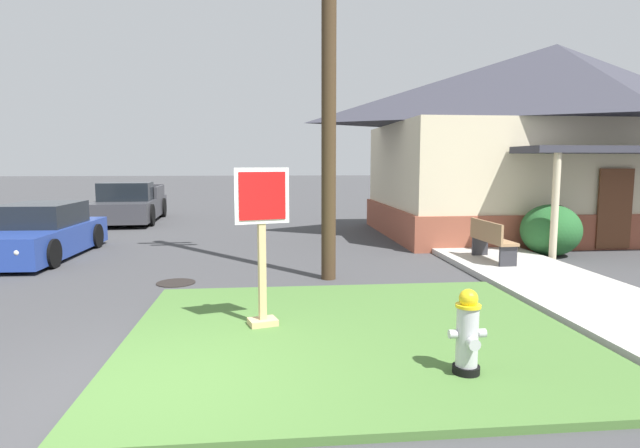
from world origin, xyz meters
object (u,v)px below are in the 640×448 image
Objects in this scene: parked_sedan_blue at (40,234)px; street_bench at (491,239)px; manhole_cover at (176,283)px; stop_sign at (262,251)px; pickup_truck_charcoal at (130,205)px; fire_hydrant at (467,334)px.

parked_sedan_blue is 10.21m from street_bench.
manhole_cover is at bearing -40.07° from parked_sedan_blue.
stop_sign is 14.00m from pickup_truck_charcoal.
fire_hydrant is at bearing -116.06° from street_bench.
fire_hydrant is 5.95m from manhole_cover.
pickup_truck_charcoal is at bearing 108.30° from manhole_cover.
stop_sign is 1.41× the size of street_bench.
fire_hydrant is 6.22m from street_bench.
fire_hydrant is 0.42× the size of stop_sign.
street_bench is at bearing 8.33° from manhole_cover.
street_bench is at bearing 63.94° from fire_hydrant.
street_bench is (10.00, -2.08, 0.04)m from parked_sedan_blue.
parked_sedan_blue reaches higher than fire_hydrant.
pickup_truck_charcoal is 13.47m from street_bench.
parked_sedan_blue reaches higher than street_bench.
street_bench is at bearing -11.76° from parked_sedan_blue.
pickup_truck_charcoal reaches higher than parked_sedan_blue.
stop_sign is at bearing -141.51° from street_bench.
stop_sign is 6.14m from street_bench.
stop_sign is 0.48× the size of parked_sedan_blue.
fire_hydrant is 2.78m from stop_sign.
fire_hydrant is at bearing -40.73° from stop_sign.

